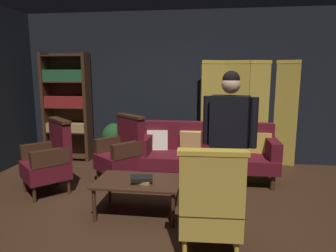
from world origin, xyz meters
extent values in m
plane|color=#331E11|center=(0.00, 0.00, 0.00)|extent=(10.00, 10.00, 0.00)
cube|color=black|center=(0.00, 2.45, 1.40)|extent=(7.20, 0.10, 2.80)
cube|color=#B29338|center=(0.62, 2.26, 0.95)|extent=(0.42, 0.25, 1.90)
cube|color=gold|center=(0.62, 2.26, 1.87)|extent=(0.42, 0.26, 0.06)
cube|color=#B29338|center=(1.04, 2.32, 0.95)|extent=(0.45, 0.14, 1.90)
cube|color=gold|center=(1.04, 2.32, 1.87)|extent=(0.46, 0.14, 0.06)
cube|color=#B29338|center=(1.48, 2.35, 0.95)|extent=(0.44, 0.20, 1.90)
cube|color=gold|center=(1.48, 2.35, 1.87)|extent=(0.44, 0.20, 0.06)
cube|color=#B29338|center=(1.91, 2.36, 0.95)|extent=(0.44, 0.19, 1.90)
cube|color=gold|center=(1.91, 2.36, 1.87)|extent=(0.45, 0.19, 0.06)
cube|color=#382114|center=(-2.57, 2.18, 1.02)|extent=(0.06, 0.32, 2.05)
cube|color=#382114|center=(-1.73, 2.18, 1.02)|extent=(0.06, 0.32, 2.05)
cube|color=#382114|center=(-2.15, 2.33, 1.02)|extent=(0.90, 0.02, 2.05)
cube|color=#382114|center=(-2.15, 2.18, 0.06)|extent=(0.86, 0.30, 0.02)
cube|color=#382114|center=(-2.15, 2.18, 0.54)|extent=(0.86, 0.30, 0.02)
cube|color=#9E7A47|center=(-2.15, 2.16, 0.64)|extent=(0.78, 0.22, 0.17)
cube|color=#382114|center=(-2.15, 2.18, 1.02)|extent=(0.86, 0.30, 0.02)
cube|color=maroon|center=(-2.15, 2.16, 1.14)|extent=(0.78, 0.22, 0.20)
cube|color=#382114|center=(-2.15, 2.18, 1.51)|extent=(0.86, 0.30, 0.02)
cube|color=#1E4C28|center=(-2.15, 2.16, 1.63)|extent=(0.78, 0.22, 0.22)
cube|color=#382114|center=(-2.15, 2.18, 1.99)|extent=(0.86, 0.30, 0.02)
cylinder|color=#382114|center=(-0.40, 1.05, 0.11)|extent=(0.07, 0.07, 0.22)
cylinder|color=#382114|center=(1.50, 1.05, 0.11)|extent=(0.07, 0.07, 0.22)
cylinder|color=#382114|center=(-0.40, 1.65, 0.11)|extent=(0.07, 0.07, 0.22)
cylinder|color=#382114|center=(1.50, 1.65, 0.11)|extent=(0.07, 0.07, 0.22)
cube|color=#4C0F19|center=(0.55, 1.35, 0.32)|extent=(2.10, 0.76, 0.20)
cube|color=#4C0F19|center=(0.55, 1.66, 0.65)|extent=(2.10, 0.18, 0.46)
cube|color=#4C0F19|center=(-0.43, 1.35, 0.55)|extent=(0.16, 0.68, 0.26)
cube|color=#4C0F19|center=(1.53, 1.35, 0.55)|extent=(0.16, 0.68, 0.26)
cube|color=beige|center=(-0.28, 1.55, 0.57)|extent=(0.36, 0.20, 0.35)
cube|color=tan|center=(0.27, 1.55, 0.57)|extent=(0.35, 0.17, 0.35)
cube|color=#4C5123|center=(0.83, 1.55, 0.57)|extent=(0.36, 0.20, 0.35)
cube|color=#B79338|center=(1.38, 1.55, 0.57)|extent=(0.36, 0.18, 0.35)
cylinder|color=#382114|center=(-0.71, -0.22, 0.20)|extent=(0.04, 0.04, 0.39)
cylinder|color=#382114|center=(0.19, -0.22, 0.20)|extent=(0.04, 0.04, 0.39)
cylinder|color=#382114|center=(-0.71, 0.32, 0.20)|extent=(0.04, 0.04, 0.39)
cylinder|color=#382114|center=(0.19, 0.32, 0.20)|extent=(0.04, 0.04, 0.39)
cube|color=#382114|center=(-0.26, 0.05, 0.41)|extent=(1.00, 0.64, 0.03)
cylinder|color=gold|center=(0.81, -0.34, 0.11)|extent=(0.04, 0.04, 0.22)
cylinder|color=gold|center=(0.35, -0.36, 0.11)|extent=(0.04, 0.04, 0.22)
cylinder|color=gold|center=(0.83, -0.80, 0.11)|extent=(0.04, 0.04, 0.22)
cylinder|color=gold|center=(0.37, -0.82, 0.11)|extent=(0.04, 0.04, 0.22)
cube|color=#B79338|center=(0.59, -0.58, 0.34)|extent=(0.59, 0.59, 0.24)
cube|color=#B79338|center=(0.60, -0.81, 0.73)|extent=(0.57, 0.15, 0.54)
cube|color=gold|center=(0.60, -0.81, 1.02)|extent=(0.61, 0.16, 0.04)
cube|color=gold|center=(0.83, -0.57, 0.57)|extent=(0.11, 0.50, 0.22)
cube|color=gold|center=(0.35, -0.59, 0.57)|extent=(0.11, 0.50, 0.22)
cylinder|color=#382114|center=(-2.01, 0.49, 0.11)|extent=(0.04, 0.04, 0.22)
cylinder|color=#382114|center=(-1.68, 0.17, 0.11)|extent=(0.04, 0.04, 0.22)
cylinder|color=#382114|center=(-1.70, 0.82, 0.11)|extent=(0.04, 0.04, 0.22)
cylinder|color=#382114|center=(-1.36, 0.50, 0.11)|extent=(0.04, 0.04, 0.22)
cube|color=#4C0F19|center=(-1.69, 0.49, 0.34)|extent=(0.79, 0.79, 0.24)
cube|color=#4C0F19|center=(-1.53, 0.66, 0.73)|extent=(0.49, 0.47, 0.54)
cube|color=#382114|center=(-1.53, 0.66, 1.02)|extent=(0.53, 0.51, 0.04)
cube|color=#382114|center=(-1.86, 0.66, 0.57)|extent=(0.41, 0.43, 0.22)
cube|color=#382114|center=(-1.52, 0.33, 0.57)|extent=(0.41, 0.43, 0.22)
cylinder|color=#382114|center=(-1.12, 0.99, 0.11)|extent=(0.04, 0.04, 0.22)
cylinder|color=#382114|center=(-0.77, 0.69, 0.11)|extent=(0.04, 0.04, 0.22)
cylinder|color=#382114|center=(-0.82, 1.34, 0.11)|extent=(0.04, 0.04, 0.22)
cylinder|color=#382114|center=(-0.47, 1.04, 0.11)|extent=(0.04, 0.04, 0.22)
cube|color=#4C0F19|center=(-0.80, 1.02, 0.34)|extent=(0.79, 0.79, 0.24)
cube|color=#4C0F19|center=(-0.65, 1.19, 0.73)|extent=(0.50, 0.45, 0.54)
cube|color=#382114|center=(-0.65, 1.19, 1.02)|extent=(0.54, 0.49, 0.04)
cube|color=#382114|center=(-0.98, 1.17, 0.57)|extent=(0.39, 0.44, 0.22)
cube|color=#382114|center=(-0.61, 0.86, 0.57)|extent=(0.39, 0.44, 0.22)
cylinder|color=black|center=(0.85, -0.03, 0.43)|extent=(0.12, 0.12, 0.86)
cylinder|color=black|center=(0.72, 0.01, 0.43)|extent=(0.12, 0.12, 0.86)
cube|color=maroon|center=(0.78, -0.01, 0.90)|extent=(0.35, 0.23, 0.09)
cube|color=black|center=(0.78, -0.01, 1.15)|extent=(0.44, 0.30, 0.58)
cube|color=white|center=(0.81, 0.10, 1.18)|extent=(0.14, 0.04, 0.41)
cube|color=maroon|center=(0.81, 0.10, 1.41)|extent=(0.09, 0.04, 0.04)
cylinder|color=black|center=(1.03, -0.07, 1.16)|extent=(0.09, 0.09, 0.54)
cylinder|color=black|center=(0.54, 0.05, 1.16)|extent=(0.09, 0.09, 0.54)
sphere|color=tan|center=(0.78, -0.01, 1.56)|extent=(0.20, 0.20, 0.20)
sphere|color=black|center=(0.78, -0.01, 1.61)|extent=(0.18, 0.18, 0.18)
cylinder|color=brown|center=(-1.16, 1.98, 0.14)|extent=(0.28, 0.28, 0.28)
ellipsoid|color=#193D19|center=(-1.16, 1.98, 0.49)|extent=(0.48, 0.48, 0.55)
cube|color=#9E7A47|center=(-0.20, -0.02, 0.44)|extent=(0.26, 0.19, 0.03)
cube|color=black|center=(-0.20, -0.02, 0.47)|extent=(0.28, 0.22, 0.04)
camera|label=1|loc=(0.56, -3.30, 1.68)|focal=32.39mm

